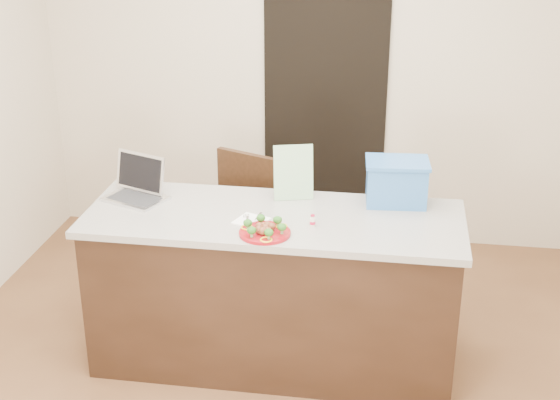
% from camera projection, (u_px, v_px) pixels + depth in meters
% --- Properties ---
extents(ground, '(4.00, 4.00, 0.00)m').
position_uv_depth(ground, '(267.00, 383.00, 4.36)').
color(ground, brown).
rests_on(ground, ground).
extents(room_shell, '(4.00, 4.00, 4.00)m').
position_uv_depth(room_shell, '(265.00, 103.00, 3.72)').
color(room_shell, white).
rests_on(room_shell, ground).
extents(doorway, '(0.90, 0.02, 2.00)m').
position_uv_depth(doorway, '(325.00, 112.00, 5.75)').
color(doorway, black).
rests_on(doorway, ground).
extents(island, '(2.06, 0.76, 0.92)m').
position_uv_depth(island, '(274.00, 289.00, 4.40)').
color(island, black).
rests_on(island, ground).
extents(plate, '(0.27, 0.27, 0.02)m').
position_uv_depth(plate, '(265.00, 233.00, 4.00)').
color(plate, maroon).
rests_on(plate, island).
extents(meatballs, '(0.10, 0.11, 0.04)m').
position_uv_depth(meatballs, '(264.00, 228.00, 3.99)').
color(meatballs, brown).
rests_on(meatballs, plate).
extents(broccoli, '(0.23, 0.22, 0.04)m').
position_uv_depth(broccoli, '(265.00, 225.00, 3.98)').
color(broccoli, '#1C4F15').
rests_on(broccoli, plate).
extents(pepper_rings, '(0.24, 0.24, 0.01)m').
position_uv_depth(pepper_rings, '(265.00, 231.00, 3.99)').
color(pepper_rings, yellow).
rests_on(pepper_rings, plate).
extents(napkin, '(0.20, 0.20, 0.01)m').
position_uv_depth(napkin, '(251.00, 221.00, 4.15)').
color(napkin, white).
rests_on(napkin, island).
extents(fork, '(0.03, 0.15, 0.00)m').
position_uv_depth(fork, '(248.00, 219.00, 4.16)').
color(fork, '#AEADB2').
rests_on(fork, napkin).
extents(knife, '(0.03, 0.19, 0.01)m').
position_uv_depth(knife, '(256.00, 221.00, 4.13)').
color(knife, silver).
rests_on(knife, napkin).
extents(yogurt_bottle, '(0.03, 0.03, 0.07)m').
position_uv_depth(yogurt_bottle, '(313.00, 221.00, 4.08)').
color(yogurt_bottle, beige).
rests_on(yogurt_bottle, island).
extents(laptop, '(0.39, 0.37, 0.24)m').
position_uv_depth(laptop, '(138.00, 186.00, 4.45)').
color(laptop, silver).
rests_on(laptop, island).
extents(leaflet, '(0.23, 0.11, 0.32)m').
position_uv_depth(leaflet, '(293.00, 173.00, 4.37)').
color(leaflet, silver).
rests_on(leaflet, island).
extents(blue_box, '(0.37, 0.28, 0.25)m').
position_uv_depth(blue_box, '(396.00, 182.00, 4.34)').
color(blue_box, '#3067AF').
rests_on(blue_box, island).
extents(chair, '(0.58, 0.59, 1.00)m').
position_uv_depth(chair, '(245.00, 222.00, 4.99)').
color(chair, '#371F10').
rests_on(chair, ground).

